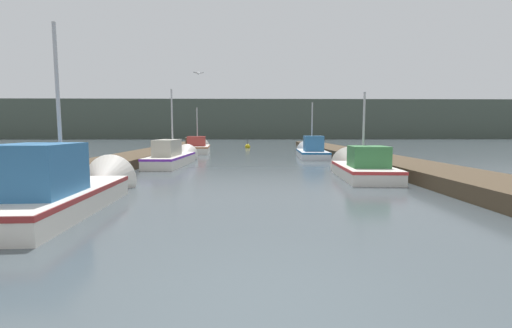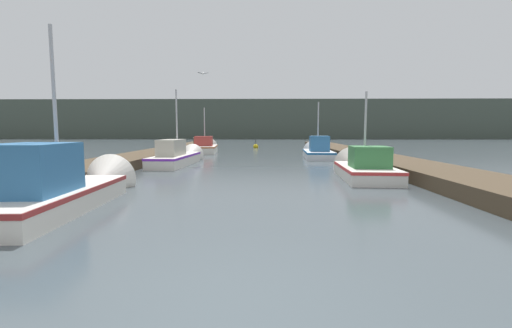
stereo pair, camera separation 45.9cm
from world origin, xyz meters
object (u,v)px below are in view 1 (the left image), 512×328
fishing_boat_2 (174,156)px  fishing_boat_3 (311,151)px  fishing_boat_4 (198,147)px  mooring_piling_0 (313,145)px  mooring_piling_1 (187,144)px  seagull_lead (198,73)px  fishing_boat_1 (361,167)px  channel_buoy (248,147)px  fishing_boat_0 (70,188)px

fishing_boat_2 → fishing_boat_3: bearing=32.5°
fishing_boat_4 → mooring_piling_0: 9.58m
mooring_piling_1 → fishing_boat_4: bearing=-61.0°
seagull_lead → fishing_boat_1: bearing=117.5°
fishing_boat_3 → mooring_piling_1: bearing=147.5°
mooring_piling_0 → channel_buoy: 7.40m
fishing_boat_1 → fishing_boat_4: fishing_boat_4 is taller
fishing_boat_0 → seagull_lead: bearing=79.1°
fishing_boat_4 → channel_buoy: bearing=55.3°
fishing_boat_3 → fishing_boat_1: bearing=-85.4°
channel_buoy → seagull_lead: size_ratio=1.84×
fishing_boat_4 → mooring_piling_0: bearing=6.2°
fishing_boat_1 → fishing_boat_3: bearing=95.0°
fishing_boat_1 → fishing_boat_2: fishing_boat_2 is taller
fishing_boat_1 → channel_buoy: fishing_boat_1 is taller
fishing_boat_0 → mooring_piling_1: fishing_boat_0 is taller
channel_buoy → fishing_boat_1: bearing=-78.0°
channel_buoy → mooring_piling_1: bearing=-138.5°
seagull_lead → mooring_piling_1: bearing=-101.1°
mooring_piling_0 → seagull_lead: seagull_lead is taller
mooring_piling_1 → channel_buoy: size_ratio=1.13×
mooring_piling_1 → fishing_boat_0: bearing=-87.0°
mooring_piling_0 → channel_buoy: size_ratio=1.05×
fishing_boat_3 → fishing_boat_0: bearing=-116.1°
fishing_boat_0 → seagull_lead: 11.20m
channel_buoy → seagull_lead: seagull_lead is taller
channel_buoy → seagull_lead: 16.26m
fishing_boat_2 → channel_buoy: (3.71, 15.84, -0.26)m
fishing_boat_3 → fishing_boat_2: bearing=-146.4°
fishing_boat_1 → fishing_boat_4: (-8.27, 14.12, 0.03)m
mooring_piling_0 → mooring_piling_1: 10.61m
fishing_boat_1 → mooring_piling_1: (-9.46, 16.27, 0.21)m
fishing_boat_0 → fishing_boat_2: size_ratio=0.91×
fishing_boat_3 → mooring_piling_1: fishing_boat_3 is taller
fishing_boat_1 → channel_buoy: (-4.39, 20.76, -0.22)m
fishing_boat_4 → channel_buoy: (3.88, 6.63, -0.25)m
fishing_boat_0 → fishing_boat_2: (0.26, 9.82, -0.03)m
fishing_boat_1 → mooring_piling_0: (1.14, 15.87, 0.17)m
fishing_boat_4 → mooring_piling_1: bearing=114.7°
mooring_piling_0 → fishing_boat_4: bearing=-169.5°
fishing_boat_4 → mooring_piling_0: (9.41, 1.75, 0.14)m
fishing_boat_3 → mooring_piling_0: (1.32, 6.36, 0.14)m
seagull_lead → fishing_boat_0: bearing=57.1°
fishing_boat_1 → mooring_piling_1: fishing_boat_1 is taller
fishing_boat_4 → mooring_piling_0: fishing_boat_4 is taller
fishing_boat_1 → fishing_boat_2: bearing=152.7°
mooring_piling_0 → fishing_boat_0: bearing=-114.6°
fishing_boat_1 → mooring_piling_1: size_ratio=3.96×
mooring_piling_1 → seagull_lead: size_ratio=2.09×
fishing_boat_2 → fishing_boat_1: bearing=-28.8°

